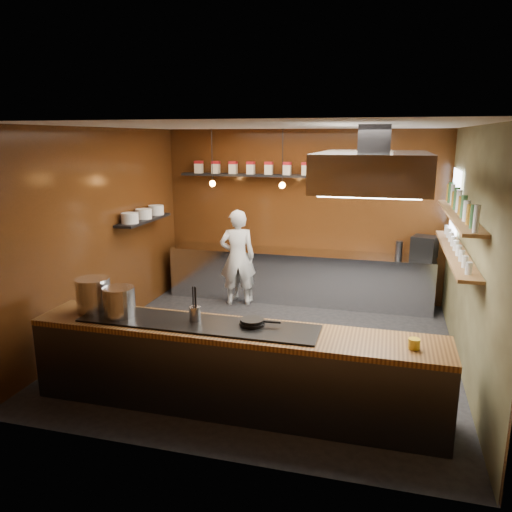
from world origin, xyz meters
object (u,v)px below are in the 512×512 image
(extractor_hood, at_px, (373,169))
(espresso_machine, at_px, (424,247))
(chef, at_px, (237,258))
(stockpot_large, at_px, (93,294))
(stockpot_small, at_px, (119,302))

(extractor_hood, xyz_separation_m, espresso_machine, (0.80, 2.63, -1.42))
(extractor_hood, bearing_deg, espresso_machine, 73.05)
(chef, bearing_deg, stockpot_large, 59.37)
(extractor_hood, xyz_separation_m, stockpot_small, (-2.60, -1.23, -1.40))
(stockpot_small, bearing_deg, stockpot_large, 164.68)
(extractor_hood, height_order, chef, extractor_hood)
(stockpot_large, relative_size, stockpot_small, 1.10)
(stockpot_large, xyz_separation_m, chef, (0.71, 3.25, -0.29))
(stockpot_small, distance_m, chef, 3.39)
(stockpot_large, height_order, stockpot_small, stockpot_large)
(espresso_machine, bearing_deg, stockpot_small, -113.27)
(stockpot_large, bearing_deg, chef, 77.77)
(espresso_machine, bearing_deg, stockpot_large, -117.14)
(espresso_machine, height_order, chef, chef)
(stockpot_large, bearing_deg, extractor_hood, 20.71)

